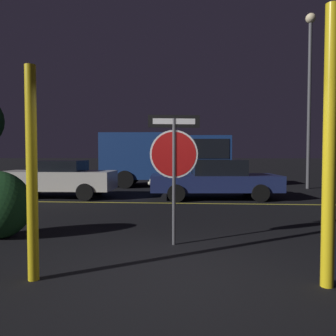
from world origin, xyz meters
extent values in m
plane|color=black|center=(0.00, 0.00, 0.00)|extent=(260.00, 260.00, 0.00)
cube|color=gold|center=(0.00, 6.51, 0.00)|extent=(43.72, 0.12, 0.01)
cylinder|color=#4C4C51|center=(-0.08, 1.60, 1.12)|extent=(0.06, 0.06, 2.23)
cylinder|color=white|center=(-0.08, 1.60, 1.61)|extent=(0.84, 0.14, 0.85)
cylinder|color=#B71414|center=(-0.08, 1.60, 1.61)|extent=(0.78, 0.13, 0.79)
cube|color=black|center=(-0.08, 1.60, 2.18)|extent=(0.90, 0.16, 0.22)
cube|color=white|center=(-0.08, 1.60, 2.18)|extent=(0.74, 0.14, 0.10)
cylinder|color=yellow|center=(-1.78, -0.16, 1.36)|extent=(0.14, 0.14, 2.72)
cylinder|color=yellow|center=(1.87, -0.10, 1.68)|extent=(0.15, 0.15, 3.37)
cube|color=silver|center=(-4.73, 7.66, 0.64)|extent=(4.12, 1.68, 0.68)
cube|color=black|center=(-4.60, 7.66, 1.18)|extent=(1.65, 1.44, 0.39)
cylinder|color=black|center=(-5.99, 6.85, 0.30)|extent=(0.60, 0.20, 0.60)
cylinder|color=black|center=(-6.00, 8.45, 0.30)|extent=(0.60, 0.20, 0.60)
cylinder|color=black|center=(-3.45, 6.87, 0.30)|extent=(0.60, 0.20, 0.60)
cylinder|color=black|center=(-3.46, 8.46, 0.30)|extent=(0.60, 0.20, 0.60)
sphere|color=#F4EFCC|center=(-6.81, 8.16, 0.68)|extent=(0.14, 0.14, 0.14)
cube|color=navy|center=(1.04, 7.80, 0.58)|extent=(4.70, 2.26, 0.56)
cube|color=black|center=(1.18, 7.81, 1.13)|extent=(1.95, 1.78, 0.54)
cylinder|color=black|center=(-0.29, 6.78, 0.30)|extent=(0.61, 0.25, 0.60)
cylinder|color=black|center=(-0.44, 8.60, 0.30)|extent=(0.61, 0.25, 0.60)
cylinder|color=black|center=(2.53, 7.01, 0.30)|extent=(0.61, 0.25, 0.60)
cylinder|color=black|center=(2.38, 8.83, 0.30)|extent=(0.61, 0.25, 0.60)
sphere|color=#F4EFCC|center=(-1.21, 7.03, 0.61)|extent=(0.14, 0.14, 0.14)
sphere|color=#F4EFCC|center=(-1.31, 8.20, 0.61)|extent=(0.14, 0.14, 0.14)
cube|color=navy|center=(0.86, 12.32, 1.45)|extent=(2.47, 2.21, 2.10)
cube|color=black|center=(0.86, 12.32, 1.87)|extent=(2.24, 2.24, 0.92)
cube|color=navy|center=(-2.28, 12.19, 1.52)|extent=(3.99, 2.41, 2.24)
cylinder|color=black|center=(0.75, 13.40, 0.42)|extent=(0.85, 0.32, 0.84)
cylinder|color=black|center=(0.84, 11.24, 0.42)|extent=(0.85, 0.32, 0.84)
cylinder|color=black|center=(-3.01, 13.23, 0.42)|extent=(0.85, 0.32, 0.84)
cylinder|color=black|center=(-2.92, 11.08, 0.42)|extent=(0.85, 0.32, 0.84)
cylinder|color=#4C4C51|center=(5.64, 11.54, 3.80)|extent=(0.16, 0.16, 7.60)
sphere|color=#F9E5B2|center=(5.64, 11.54, 7.83)|extent=(0.46, 0.46, 0.46)
camera|label=1|loc=(0.23, -4.14, 1.60)|focal=35.00mm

